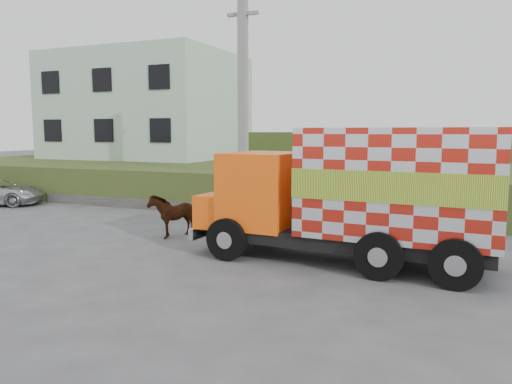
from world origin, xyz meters
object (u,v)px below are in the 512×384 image
at_px(cow, 175,215).
at_px(cargo_truck, 358,195).
at_px(utility_pole, 243,103).
at_px(pedestrian, 328,151).

bearing_deg(cow, cargo_truck, 14.54).
relative_size(utility_pole, cow, 5.37).
bearing_deg(utility_pole, cargo_truck, -45.53).
height_order(cargo_truck, cow, cargo_truck).
xyz_separation_m(utility_pole, pedestrian, (2.68, 1.96, -1.79)).
distance_m(cargo_truck, cow, 5.70).
relative_size(utility_pole, cargo_truck, 1.13).
height_order(utility_pole, cow, utility_pole).
distance_m(cow, pedestrian, 7.21).
distance_m(utility_pole, cargo_truck, 8.01).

